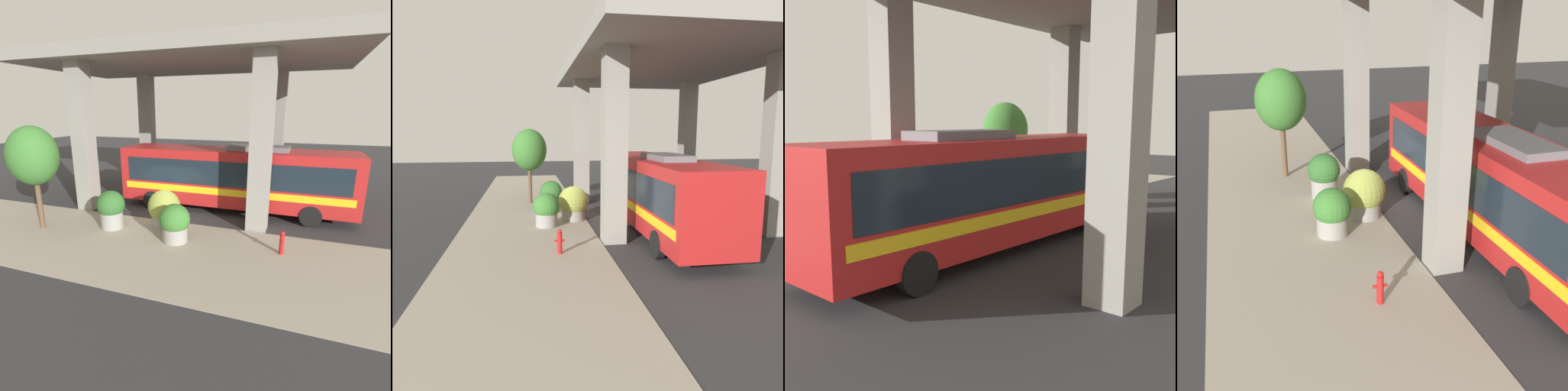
% 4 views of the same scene
% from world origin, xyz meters
% --- Properties ---
extents(ground_plane, '(80.00, 80.00, 0.00)m').
position_xyz_m(ground_plane, '(0.00, 0.00, 0.00)').
color(ground_plane, '#2D2D30').
rests_on(ground_plane, ground).
extents(sidewalk_strip, '(6.00, 40.00, 0.02)m').
position_xyz_m(sidewalk_strip, '(-3.00, 0.00, 0.01)').
color(sidewalk_strip, gray).
rests_on(sidewalk_strip, ground).
extents(overpass, '(9.40, 17.19, 8.18)m').
position_xyz_m(overpass, '(4.00, 0.00, 7.05)').
color(overpass, gray).
rests_on(overpass, ground).
extents(bus, '(2.77, 12.07, 3.52)m').
position_xyz_m(bus, '(2.82, -2.97, 1.91)').
color(bus, '#B21E1E').
rests_on(bus, ground).
extents(fire_hydrant, '(0.38, 0.18, 0.93)m').
position_xyz_m(fire_hydrant, '(-1.79, -5.87, 0.47)').
color(fire_hydrant, '#B21919').
rests_on(fire_hydrant, ground).
extents(planter_front, '(1.26, 1.26, 1.61)m').
position_xyz_m(planter_front, '(-2.05, -1.64, 0.81)').
color(planter_front, gray).
rests_on(planter_front, ground).
extents(planter_middle, '(1.49, 1.49, 1.73)m').
position_xyz_m(planter_middle, '(-0.65, -0.51, 0.85)').
color(planter_middle, gray).
rests_on(planter_middle, ground).
extents(planter_back, '(1.26, 1.26, 1.76)m').
position_xyz_m(planter_back, '(-1.62, 1.69, 0.92)').
color(planter_back, gray).
rests_on(planter_back, ground).
extents(street_tree_near, '(2.13, 2.13, 4.62)m').
position_xyz_m(street_tree_near, '(-2.74, 4.67, 3.32)').
color(street_tree_near, brown).
rests_on(street_tree_near, ground).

